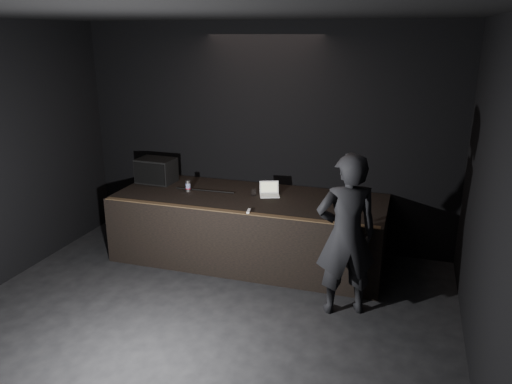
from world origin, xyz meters
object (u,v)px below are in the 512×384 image
object	(u,v)px
stage_monitor	(156,171)
beer_can	(188,186)
laptop	(269,192)
stage_riser	(249,228)
person	(346,235)

from	to	relation	value
stage_monitor	beer_can	size ratio (longest dim) A/B	3.48
stage_monitor	laptop	distance (m)	1.95
stage_riser	laptop	size ratio (longest dim) A/B	11.26
stage_riser	laptop	distance (m)	0.63
laptop	stage_riser	bearing A→B (deg)	-169.76
laptop	beer_can	xyz separation A→B (m)	(-1.24, -0.20, 0.04)
beer_can	person	bearing A→B (deg)	-22.42
stage_monitor	beer_can	world-z (taller)	stage_monitor
stage_monitor	beer_can	xyz separation A→B (m)	(0.70, -0.30, -0.11)
beer_can	person	size ratio (longest dim) A/B	0.09
stage_monitor	person	xyz separation A→B (m)	(3.26, -1.36, -0.18)
laptop	person	xyz separation A→B (m)	(1.32, -1.25, -0.04)
stage_riser	person	bearing A→B (deg)	-34.67
stage_monitor	beer_can	distance (m)	0.77
stage_monitor	laptop	world-z (taller)	stage_monitor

